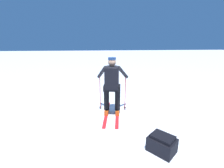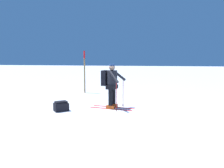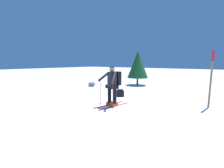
% 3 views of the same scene
% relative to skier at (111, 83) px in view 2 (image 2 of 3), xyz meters
% --- Properties ---
extents(ground_plane, '(80.00, 80.00, 0.00)m').
position_rel_skier_xyz_m(ground_plane, '(0.29, 0.57, -0.93)').
color(ground_plane, white).
extents(skier, '(1.66, 0.92, 1.60)m').
position_rel_skier_xyz_m(skier, '(0.00, 0.00, 0.00)').
color(skier, red).
rests_on(skier, ground_plane).
extents(dropped_backpack, '(0.59, 0.58, 0.34)m').
position_rel_skier_xyz_m(dropped_backpack, '(1.63, 0.71, -0.77)').
color(dropped_backpack, black).
rests_on(dropped_backpack, ground_plane).
extents(trail_marker, '(0.08, 0.08, 2.17)m').
position_rel_skier_xyz_m(trail_marker, '(1.94, -3.17, 0.33)').
color(trail_marker, olive).
rests_on(trail_marker, ground_plane).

